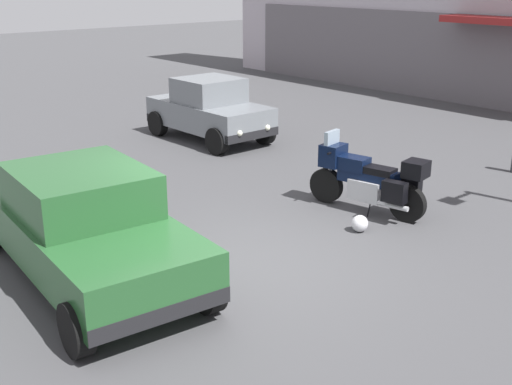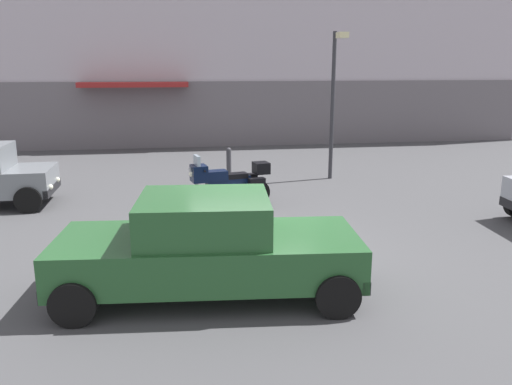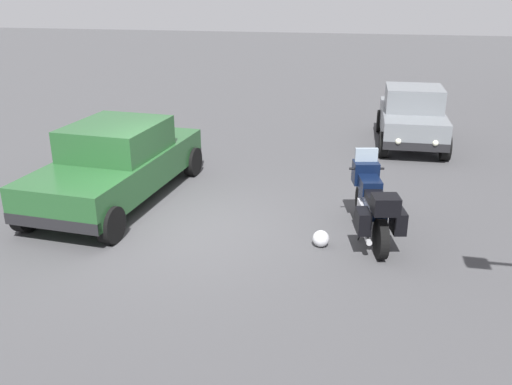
{
  "view_description": "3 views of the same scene",
  "coord_description": "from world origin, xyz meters",
  "px_view_note": "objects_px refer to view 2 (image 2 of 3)",
  "views": [
    {
      "loc": [
        6.72,
        -5.26,
        4.02
      ],
      "look_at": [
        -0.53,
        0.91,
        0.79
      ],
      "focal_mm": 45.55,
      "sensor_mm": 36.0,
      "label": 1
    },
    {
      "loc": [
        -1.46,
        -9.03,
        3.42
      ],
      "look_at": [
        0.14,
        1.15,
        0.88
      ],
      "focal_mm": 35.96,
      "sensor_mm": 36.0,
      "label": 2
    },
    {
      "loc": [
        8.63,
        2.96,
        4.13
      ],
      "look_at": [
        -0.36,
        1.2,
        0.62
      ],
      "focal_mm": 38.82,
      "sensor_mm": 36.0,
      "label": 3
    }
  ],
  "objects_px": {
    "motorcycle": "(228,183)",
    "streetlamp_curbside": "(335,90)",
    "helmet": "(255,210)",
    "bollard_curbside": "(229,160)",
    "car_sedan_far": "(207,247)"
  },
  "relations": [
    {
      "from": "motorcycle",
      "to": "streetlamp_curbside",
      "type": "distance_m",
      "value": 4.94
    },
    {
      "from": "streetlamp_curbside",
      "to": "bollard_curbside",
      "type": "xyz_separation_m",
      "value": [
        -3.05,
        1.47,
        -2.27
      ]
    },
    {
      "from": "streetlamp_curbside",
      "to": "bollard_curbside",
      "type": "bearing_deg",
      "value": 154.21
    },
    {
      "from": "motorcycle",
      "to": "helmet",
      "type": "relative_size",
      "value": 8.01
    },
    {
      "from": "car_sedan_far",
      "to": "streetlamp_curbside",
      "type": "xyz_separation_m",
      "value": [
        4.33,
        7.73,
        1.94
      ]
    },
    {
      "from": "helmet",
      "to": "streetlamp_curbside",
      "type": "distance_m",
      "value": 5.32
    },
    {
      "from": "streetlamp_curbside",
      "to": "motorcycle",
      "type": "bearing_deg",
      "value": -141.6
    },
    {
      "from": "motorcycle",
      "to": "helmet",
      "type": "distance_m",
      "value": 1.08
    },
    {
      "from": "helmet",
      "to": "bollard_curbside",
      "type": "height_order",
      "value": "bollard_curbside"
    },
    {
      "from": "helmet",
      "to": "bollard_curbside",
      "type": "relative_size",
      "value": 0.33
    },
    {
      "from": "car_sedan_far",
      "to": "streetlamp_curbside",
      "type": "distance_m",
      "value": 9.07
    },
    {
      "from": "car_sedan_far",
      "to": "bollard_curbside",
      "type": "xyz_separation_m",
      "value": [
        1.28,
        9.2,
        -0.33
      ]
    },
    {
      "from": "helmet",
      "to": "streetlamp_curbside",
      "type": "height_order",
      "value": "streetlamp_curbside"
    },
    {
      "from": "car_sedan_far",
      "to": "motorcycle",
      "type": "bearing_deg",
      "value": -94.57
    },
    {
      "from": "streetlamp_curbside",
      "to": "bollard_curbside",
      "type": "relative_size",
      "value": 5.23
    }
  ]
}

